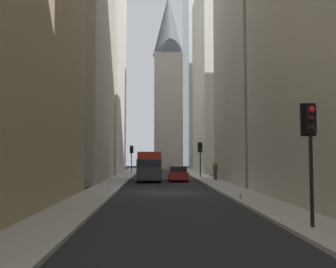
% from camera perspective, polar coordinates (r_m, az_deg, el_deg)
% --- Properties ---
extents(ground_plane, '(135.00, 135.00, 0.00)m').
position_cam_1_polar(ground_plane, '(24.52, 0.02, -9.12)').
color(ground_plane, black).
extents(sidewalk_right, '(90.00, 2.20, 0.14)m').
position_cam_1_polar(sidewalk_right, '(24.77, -10.57, -8.84)').
color(sidewalk_right, '#A8A399').
rests_on(sidewalk_right, ground_plane).
extents(sidewalk_left, '(90.00, 2.20, 0.14)m').
position_cam_1_polar(sidewalk_left, '(25.09, 10.47, -8.77)').
color(sidewalk_left, '#A8A399').
rests_on(sidewalk_left, ground_plane).
extents(building_left_midfar, '(13.63, 10.00, 22.03)m').
position_cam_1_polar(building_left_midfar, '(36.04, 16.88, 10.50)').
color(building_left_midfar, '#A8A091').
rests_on(building_left_midfar, ground_plane).
extents(building_left_far, '(15.26, 10.00, 28.15)m').
position_cam_1_polar(building_left_far, '(57.19, 9.67, 8.36)').
color(building_left_far, beige).
rests_on(building_left_far, ground_plane).
extents(building_right_midfar, '(13.55, 10.00, 20.85)m').
position_cam_1_polar(building_right_midfar, '(37.84, -17.10, 8.92)').
color(building_right_midfar, '#A8A091').
rests_on(building_right_midfar, ground_plane).
extents(building_right_far, '(14.53, 10.00, 28.22)m').
position_cam_1_polar(building_right_far, '(54.81, -12.38, 8.94)').
color(building_right_far, beige).
rests_on(building_right_far, ground_plane).
extents(church_spire, '(5.69, 5.69, 32.77)m').
position_cam_1_polar(church_spire, '(69.71, 0.01, 8.71)').
color(church_spire, '#A8A091').
rests_on(church_spire, ground_plane).
extents(delivery_truck, '(6.46, 2.25, 2.84)m').
position_cam_1_polar(delivery_truck, '(36.10, -2.89, -4.98)').
color(delivery_truck, red).
rests_on(delivery_truck, ground_plane).
extents(sedan_red, '(4.30, 1.78, 1.42)m').
position_cam_1_polar(sedan_red, '(36.39, 1.55, -6.22)').
color(sedan_red, maroon).
rests_on(sedan_red, ground_plane).
extents(traffic_light_foreground, '(0.43, 0.52, 4.04)m').
position_cam_1_polar(traffic_light_foreground, '(12.85, 21.23, -0.16)').
color(traffic_light_foreground, black).
rests_on(traffic_light_foreground, sidewalk_left).
extents(traffic_light_midblock, '(0.43, 0.52, 3.81)m').
position_cam_1_polar(traffic_light_midblock, '(40.78, 5.02, -2.71)').
color(traffic_light_midblock, black).
rests_on(traffic_light_midblock, sidewalk_left).
extents(traffic_light_far_junction, '(0.43, 0.52, 3.80)m').
position_cam_1_polar(traffic_light_far_junction, '(53.04, -5.68, -2.89)').
color(traffic_light_far_junction, black).
rests_on(traffic_light_far_junction, sidewalk_right).
extents(pedestrian, '(0.26, 0.44, 1.75)m').
position_cam_1_polar(pedestrian, '(36.13, 7.37, -5.54)').
color(pedestrian, '#33333D').
rests_on(pedestrian, sidewalk_left).
extents(discarded_bottle, '(0.07, 0.07, 0.27)m').
position_cam_1_polar(discarded_bottle, '(20.29, 11.17, -9.53)').
color(discarded_bottle, brown).
rests_on(discarded_bottle, sidewalk_left).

